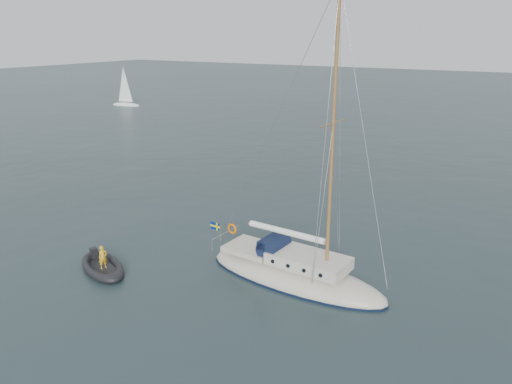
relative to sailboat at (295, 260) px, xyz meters
The scene contains 5 objects.
ground 2.00m from the sailboat, 127.77° to the left, with size 300.00×300.00×0.00m, color black.
sailboat is the anchor object (origin of this frame).
dinghy 3.28m from the sailboat, 169.37° to the left, with size 2.44×1.10×0.35m.
rib 9.83m from the sailboat, 156.19° to the right, with size 3.85×1.75×1.42m.
distant_yacht_a 65.56m from the sailboat, 141.25° to the left, with size 5.30×2.82×7.02m.
Camera 1 is at (10.45, -21.23, 11.59)m, focal length 35.00 mm.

